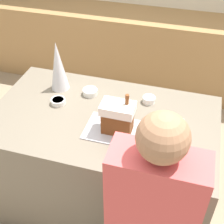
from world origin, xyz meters
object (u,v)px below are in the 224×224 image
Objects in this scene: candy_bowl_center_rear at (149,99)px; gingerbread_house at (118,117)px; mug at (172,150)px; candy_bowl_far_left at (58,101)px; decorative_tree at (58,66)px; candy_bowl_near_tray_left at (175,124)px; baking_tray at (117,131)px; candy_bowl_behind_tray at (90,92)px.

gingerbread_house is at bearing -110.65° from candy_bowl_center_rear.
candy_bowl_far_left is at bearing 162.12° from mug.
decorative_tree reaches higher than candy_bowl_far_left.
candy_bowl_center_rear is (0.14, 0.37, -0.10)m from gingerbread_house.
candy_bowl_near_tray_left is 0.26m from mug.
candy_bowl_far_left is 1.15× the size of candy_bowl_center_rear.
gingerbread_house reaches higher than mug.
baking_tray is 3.87× the size of candy_bowl_behind_tray.
gingerbread_house is 0.72× the size of decorative_tree.
mug is at bearing -17.02° from baking_tray.
gingerbread_house is at bearing 22.73° from baking_tray.
gingerbread_house is at bearing -32.66° from decorative_tree.
decorative_tree is 0.30m from candy_bowl_behind_tray.
decorative_tree reaches higher than candy_bowl_near_tray_left.
decorative_tree reaches higher than candy_bowl_center_rear.
decorative_tree is 3.54× the size of candy_bowl_behind_tray.
candy_bowl_center_rear is (0.45, 0.03, 0.00)m from candy_bowl_behind_tray.
decorative_tree is 4.26× the size of candy_bowl_center_rear.
mug is (0.93, -0.47, -0.15)m from decorative_tree.
mug is (0.37, -0.11, 0.04)m from baking_tray.
candy_bowl_near_tray_left is at bearing 92.53° from mug.
baking_tray is 4.04× the size of candy_bowl_far_left.
candy_bowl_near_tray_left is (0.92, -0.21, -0.17)m from decorative_tree.
candy_bowl_near_tray_left is at bearing -44.46° from candy_bowl_center_rear.
candy_bowl_center_rear is at bearing 17.57° from candy_bowl_far_left.
candy_bowl_behind_tray is (-0.31, 0.34, 0.02)m from baking_tray.
gingerbread_house is 0.47m from candy_bowl_behind_tray.
baking_tray is 1.51× the size of gingerbread_house.
decorative_tree is at bearing 147.31° from baking_tray.
candy_bowl_far_left is (-0.50, 0.17, -0.10)m from gingerbread_house.
gingerbread_house is (0.00, 0.00, 0.12)m from baking_tray.
mug reaches higher than candy_bowl_near_tray_left.
candy_bowl_behind_tray is 0.26m from candy_bowl_far_left.
candy_bowl_far_left is at bearing 161.50° from gingerbread_house.
decorative_tree is 1.06m from mug.
mug is (0.87, -0.28, 0.02)m from candy_bowl_far_left.
gingerbread_house is 3.36× the size of mug.
candy_bowl_far_left is at bearing 161.48° from baking_tray.
gingerbread_house is at bearing 162.94° from mug.
baking_tray is 0.46m from candy_bowl_behind_tray.
candy_bowl_far_left reaches higher than baking_tray.
gingerbread_house is 0.53m from candy_bowl_far_left.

